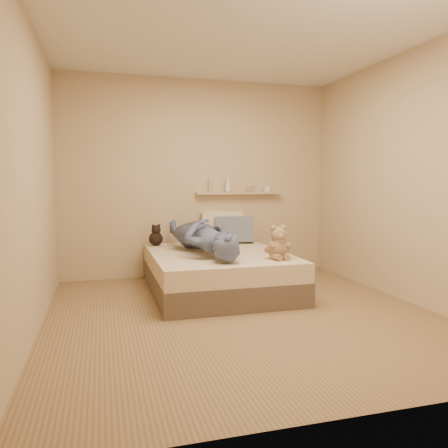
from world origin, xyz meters
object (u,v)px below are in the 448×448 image
object	(u,v)px
bed	(217,272)
pillow_cream	(222,227)
teddy_bear	(278,245)
game_console	(231,246)
wall_shelf	(239,193)
person	(203,236)
pillow_grey	(234,230)
dark_plush	(156,236)

from	to	relation	value
bed	pillow_cream	size ratio (longest dim) A/B	3.45
teddy_bear	pillow_cream	world-z (taller)	pillow_cream
game_console	teddy_bear	world-z (taller)	teddy_bear
game_console	wall_shelf	xyz separation A→B (m)	(0.53, 1.41, 0.51)
game_console	pillow_cream	world-z (taller)	pillow_cream
game_console	person	xyz separation A→B (m)	(-0.19, 0.51, 0.06)
teddy_bear	wall_shelf	xyz separation A→B (m)	(0.05, 1.50, 0.50)
pillow_grey	pillow_cream	bearing A→B (deg)	130.63
bed	person	bearing A→B (deg)	177.25
pillow_grey	game_console	bearing A→B (deg)	-108.28
pillow_cream	pillow_grey	distance (m)	0.19
person	wall_shelf	world-z (taller)	wall_shelf
bed	teddy_bear	size ratio (longest dim) A/B	5.28
dark_plush	pillow_cream	size ratio (longest dim) A/B	0.50
bed	dark_plush	xyz separation A→B (m)	(-0.61, 0.72, 0.34)
bed	pillow_grey	world-z (taller)	pillow_grey
wall_shelf	game_console	bearing A→B (deg)	-110.73
pillow_grey	person	xyz separation A→B (m)	(-0.58, -0.68, 0.03)
game_console	pillow_cream	xyz separation A→B (m)	(0.27, 1.33, 0.06)
bed	pillow_cream	world-z (taller)	pillow_cream
pillow_cream	dark_plush	bearing A→B (deg)	-172.97
pillow_cream	pillow_grey	bearing A→B (deg)	-49.37
game_console	dark_plush	distance (m)	1.37
bed	pillow_cream	distance (m)	0.98
bed	wall_shelf	xyz separation A→B (m)	(0.55, 0.91, 0.88)
bed	person	distance (m)	0.46
game_console	pillow_cream	bearing A→B (deg)	78.41
bed	game_console	world-z (taller)	game_console
game_console	pillow_cream	size ratio (longest dim) A/B	0.30
pillow_cream	pillow_grey	xyz separation A→B (m)	(0.12, -0.14, -0.03)
person	teddy_bear	bearing A→B (deg)	132.89
bed	game_console	xyz separation A→B (m)	(0.02, -0.50, 0.36)
bed	pillow_grey	size ratio (longest dim) A/B	3.80
teddy_bear	dark_plush	distance (m)	1.72
bed	pillow_cream	bearing A→B (deg)	70.75
game_console	teddy_bear	size ratio (longest dim) A/B	0.46
dark_plush	pillow_grey	bearing A→B (deg)	-1.62
bed	game_console	bearing A→B (deg)	-87.97
bed	game_console	size ratio (longest dim) A/B	11.50
game_console	bed	bearing A→B (deg)	92.03
teddy_bear	pillow_cream	size ratio (longest dim) A/B	0.65
pillow_cream	person	size ratio (longest dim) A/B	0.33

